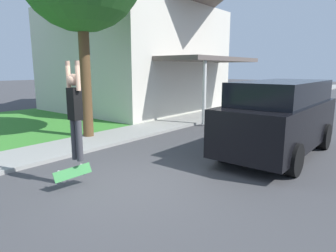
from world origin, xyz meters
TOP-DOWN VIEW (x-y plane):
  - ground_plane at (0.00, 0.00)m, footprint 120.00×120.00m
  - lawn at (-8.00, 6.00)m, footprint 10.00×80.00m
  - sidewalk at (-3.60, 6.00)m, footprint 1.80×80.00m
  - house at (-8.54, 8.73)m, footprint 10.87×9.17m
  - suv_parked at (1.68, 4.27)m, footprint 2.05×4.92m
  - car_down_street at (-1.10, 14.72)m, footprint 1.89×4.03m
  - skateboarder at (-0.73, -0.76)m, footprint 0.41×0.23m
  - skateboard at (-0.75, -0.89)m, footprint 0.27×0.78m

SIDE VIEW (x-z plane):
  - ground_plane at x=0.00m, z-range 0.00..0.00m
  - lawn at x=-8.00m, z-range 0.00..0.08m
  - sidewalk at x=-3.60m, z-range 0.00..0.10m
  - skateboard at x=-0.75m, z-range 0.19..0.48m
  - car_down_street at x=-1.10m, z-range -0.01..1.34m
  - suv_parked at x=1.68m, z-range 0.06..2.16m
  - skateboarder at x=-0.73m, z-range 0.62..2.63m
  - house at x=-8.54m, z-range 0.23..8.28m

